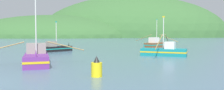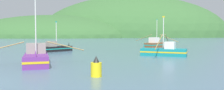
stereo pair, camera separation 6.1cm
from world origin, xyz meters
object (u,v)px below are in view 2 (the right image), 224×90
Objects in this scene: fishing_boat_brown at (155,44)px; fishing_boat_teal at (164,51)px; fishing_boat_purple at (36,58)px; channel_buoy at (96,68)px; fishing_boat_black at (56,48)px.

fishing_boat_teal is at bearing -143.28° from fishing_boat_brown.
fishing_boat_purple is 5.75× the size of channel_buoy.
fishing_boat_black is 20.35m from fishing_boat_teal.
fishing_boat_black is at bearing -1.70° from fishing_boat_teal.
fishing_boat_purple reaches higher than fishing_boat_black.
fishing_boat_teal reaches higher than fishing_boat_black.
fishing_boat_black is 18.32m from fishing_boat_purple.
channel_buoy is (12.70, -23.19, 0.01)m from fishing_boat_black.
fishing_boat_purple reaches higher than fishing_boat_brown.
fishing_boat_teal is at bearing 103.55° from fishing_boat_purple.
fishing_boat_brown is at bearing -75.23° from fishing_boat_teal.
fishing_boat_teal is 1.37× the size of fishing_boat_purple.
fishing_boat_brown is (19.40, 15.69, 0.17)m from fishing_boat_black.
fishing_boat_purple reaches higher than channel_buoy.
fishing_boat_teal is 21.32m from fishing_boat_brown.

